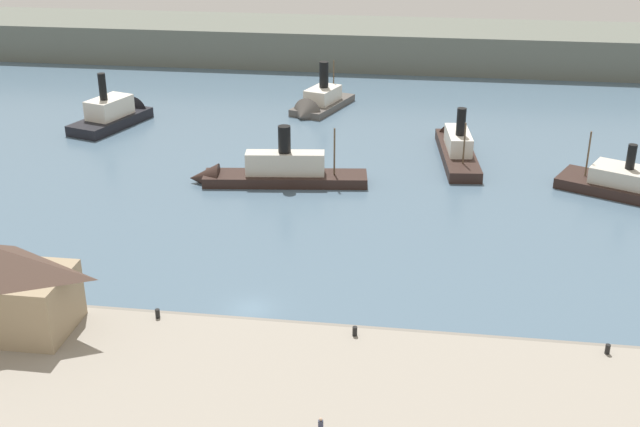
{
  "coord_description": "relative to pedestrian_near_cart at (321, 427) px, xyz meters",
  "views": [
    {
      "loc": [
        16.41,
        -66.85,
        40.36
      ],
      "look_at": [
        4.16,
        19.74,
        2.0
      ],
      "focal_mm": 44.72,
      "sensor_mm": 36.0,
      "label": 1
    }
  ],
  "objects": [
    {
      "name": "seawall_edge",
      "position": [
        -9.75,
        15.81,
        -1.43
      ],
      "size": [
        110.0,
        0.8,
        1.0
      ],
      "primitive_type": "cube",
      "color": "slate",
      "rests_on": "ground"
    },
    {
      "name": "far_headland",
      "position": [
        -9.75,
        129.41,
        2.07
      ],
      "size": [
        180.0,
        24.0,
        8.0
      ],
      "primitive_type": "cube",
      "color": "#60665B",
      "rests_on": "ground"
    },
    {
      "name": "ground_plane",
      "position": [
        -9.75,
        19.41,
        -1.93
      ],
      "size": [
        320.0,
        320.0,
        0.0
      ],
      "primitive_type": "plane",
      "color": "slate"
    },
    {
      "name": "pedestrian_near_cart",
      "position": [
        0.0,
        0.0,
        0.0
      ],
      "size": [
        0.4,
        0.4,
        1.6
      ],
      "color": "#33384C",
      "rests_on": "quay_promenade"
    },
    {
      "name": "ferry_departing_north",
      "position": [
        -14.88,
        52.96,
        -0.4
      ],
      "size": [
        24.81,
        7.38,
        9.63
      ],
      "color": "black",
      "rests_on": "ground"
    },
    {
      "name": "ferry_outer_harbor",
      "position": [
        -45.61,
        76.65,
        -0.22
      ],
      "size": [
        10.64,
        17.58,
        11.18
      ],
      "color": "black",
      "rests_on": "ground"
    },
    {
      "name": "mooring_post_center_west",
      "position": [
        1.14,
        14.1,
        -0.28
      ],
      "size": [
        0.44,
        0.44,
        0.9
      ],
      "primitive_type": "cylinder",
      "color": "black",
      "rests_on": "quay_promenade"
    },
    {
      "name": "ferry_mid_harbor",
      "position": [
        -13.03,
        88.73,
        -0.54
      ],
      "size": [
        10.59,
        17.0,
        10.5
      ],
      "color": "#514C47",
      "rests_on": "ground"
    },
    {
      "name": "mooring_post_west",
      "position": [
        23.27,
        14.28,
        -0.28
      ],
      "size": [
        0.44,
        0.44,
        0.9
      ],
      "primitive_type": "cylinder",
      "color": "black",
      "rests_on": "quay_promenade"
    },
    {
      "name": "ferry_moored_west",
      "position": [
        34.82,
        55.09,
        -0.71
      ],
      "size": [
        18.53,
        13.43,
        10.07
      ],
      "color": "black",
      "rests_on": "ground"
    },
    {
      "name": "mooring_post_center_east",
      "position": [
        -17.57,
        14.59,
        -0.28
      ],
      "size": [
        0.44,
        0.44,
        0.9
      ],
      "primitive_type": "cylinder",
      "color": "black",
      "rests_on": "quay_promenade"
    },
    {
      "name": "ferry_moored_east",
      "position": [
        10.99,
        68.6,
        -0.44
      ],
      "size": [
        6.68,
        22.41,
        9.62
      ],
      "color": "black",
      "rests_on": "ground"
    }
  ]
}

